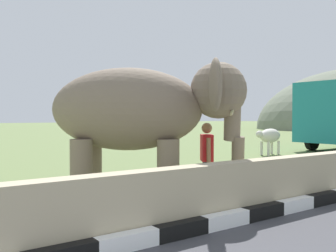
# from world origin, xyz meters

# --- Properties ---
(barrier_parapet) EXTENTS (28.00, 0.36, 1.00)m
(barrier_parapet) POSITION_xyz_m (2.00, 3.99, 0.50)
(barrier_parapet) COLOR tan
(barrier_parapet) RESTS_ON ground_plane
(elephant) EXTENTS (3.94, 3.65, 2.91)m
(elephant) POSITION_xyz_m (2.64, 5.90, 1.90)
(elephant) COLOR #7A6958
(elephant) RESTS_ON ground_plane
(person_handler) EXTENTS (0.42, 0.59, 1.66)m
(person_handler) POSITION_xyz_m (3.98, 5.51, 0.93)
(person_handler) COLOR navy
(person_handler) RESTS_ON ground_plane
(cow_near) EXTENTS (1.92, 0.83, 1.23)m
(cow_near) POSITION_xyz_m (12.49, 10.84, 0.87)
(cow_near) COLOR beige
(cow_near) RESTS_ON ground_plane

